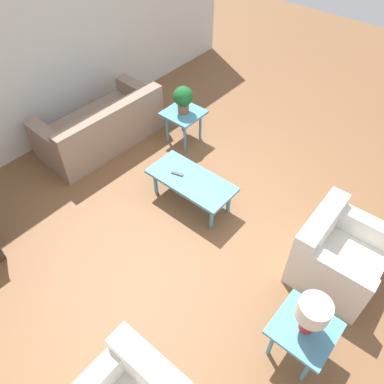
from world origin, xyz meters
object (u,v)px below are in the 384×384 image
side_table_plant (183,116)px  table_lamp (313,313)px  sofa (102,128)px  side_table_lamp (303,331)px  armchair (336,256)px  potted_plant (183,98)px  coffee_table (191,182)px

side_table_plant → table_lamp: bearing=149.1°
sofa → side_table_lamp: bearing=78.6°
armchair → potted_plant: size_ratio=2.18×
coffee_table → potted_plant: 1.36m
coffee_table → armchair: bearing=-174.7°
side_table_lamp → table_lamp: table_lamp is taller
sofa → coffee_table: bearing=89.8°
sofa → side_table_plant: size_ratio=3.48×
armchair → sofa: bearing=90.2°
sofa → armchair: (-3.67, -0.10, 0.04)m
side_table_lamp → table_lamp: bearing=90.0°
coffee_table → potted_plant: bearing=-44.7°
armchair → table_lamp: table_lamp is taller
side_table_lamp → potted_plant: bearing=-30.9°
potted_plant → armchair: bearing=165.1°
sofa → side_table_lamp: sofa is taller
coffee_table → side_table_plant: 1.31m
sofa → side_table_lamp: size_ratio=3.48×
sofa → coffee_table: 1.81m
side_table_lamp → side_table_plant: bearing=-30.9°
side_table_lamp → potted_plant: 3.43m
sofa → coffee_table: (-1.81, 0.07, 0.08)m
sofa → coffee_table: size_ratio=1.65×
armchair → side_table_plant: 2.89m
coffee_table → side_table_plant: bearing=-44.7°
sofa → side_table_plant: sofa is taller
coffee_table → table_lamp: bearing=157.3°
sofa → potted_plant: size_ratio=4.56×
side_table_plant → side_table_lamp: bearing=149.1°
armchair → potted_plant: potted_plant is taller
armchair → side_table_lamp: 1.03m
armchair → side_table_lamp: bearing=-173.5°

